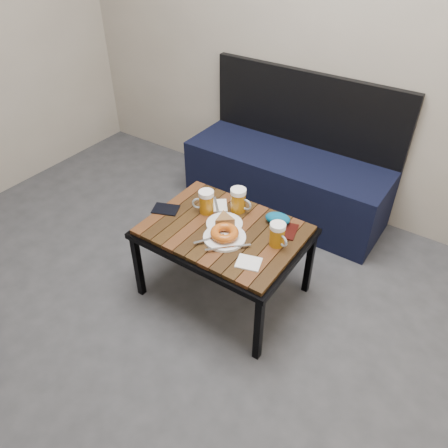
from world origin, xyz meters
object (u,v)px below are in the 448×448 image
Objects in this scene: cafe_table at (224,235)px; beer_mug_centre at (239,200)px; plate_pie at (224,222)px; passport_burgundy at (287,231)px; bench at (287,176)px; plate_bagel at (224,235)px; beer_mug_left at (206,202)px; knit_pouch at (278,219)px; passport_navy at (166,209)px; beer_mug_right at (277,235)px.

cafe_table is 6.09× the size of beer_mug_centre.
plate_pie is 0.33m from passport_burgundy.
beer_mug_centre is 0.71× the size of plate_pie.
bench is 5.43× the size of plate_bagel.
beer_mug_left is 0.69× the size of plate_pie.
plate_bagel is 1.93× the size of knit_pouch.
plate_pie is (0.01, -0.15, -0.05)m from beer_mug_centre.
beer_mug_centre is 0.41m from passport_navy.
beer_mug_right is at bearing 145.61° from beer_mug_left.
cafe_table is at bearing -60.29° from plate_pie.
beer_mug_right is at bearing -62.52° from knit_pouch.
passport_navy reaches higher than cafe_table.
passport_burgundy is 1.02× the size of knit_pouch.
beer_mug_right is 0.27m from plate_bagel.
beer_mug_left is 0.40m from knit_pouch.
beer_mug_centre is 0.26m from plate_bagel.
passport_navy is (-0.35, -0.07, -0.02)m from plate_pie.
bench is 0.84m from knit_pouch.
beer_mug_centre is at bearing 93.48° from plate_pie.
beer_mug_right is 0.66m from passport_navy.
beer_mug_left is (-0.06, -0.88, 0.27)m from bench.
beer_mug_centre is 0.54× the size of plate_bagel.
bench is 1.04m from passport_navy.
beer_mug_centre reaches higher than plate_pie.
passport_navy is (-0.65, -0.08, -0.06)m from beer_mug_right.
beer_mug_left is 0.45m from beer_mug_right.
beer_mug_left is at bearing -144.36° from beer_mug_centre.
bench is 1.02m from beer_mug_right.
beer_mug_right is at bearing -66.44° from bench.
knit_pouch is (-0.07, 0.03, 0.03)m from passport_burgundy.
beer_mug_right is 0.95× the size of knit_pouch.
bench reaches higher than plate_pie.
beer_mug_right is (0.45, -0.03, -0.00)m from beer_mug_left.
plate_bagel is 0.41m from passport_navy.
cafe_table is 0.31m from beer_mug_right.
beer_mug_left is (-0.16, 0.07, 0.11)m from cafe_table.
plate_bagel is 1.88× the size of passport_burgundy.
knit_pouch reaches higher than plate_pie.
plate_pie is (0.09, -0.92, 0.22)m from bench.
plate_pie is 1.38× the size of passport_navy.
beer_mug_right reaches higher than plate_pie.
bench is 9.99× the size of passport_navy.
beer_mug_right is at bearing -25.56° from beer_mug_centre.
beer_mug_centre reaches higher than plate_bagel.
bench is 0.82m from beer_mug_centre.
plate_pie is (-0.31, -0.01, -0.04)m from beer_mug_right.
cafe_table is 0.30m from knit_pouch.
passport_burgundy is (-0.01, 0.12, -0.06)m from beer_mug_right.
passport_burgundy is at bearing 29.98° from cafe_table.
passport_navy and passport_burgundy have the same top height.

